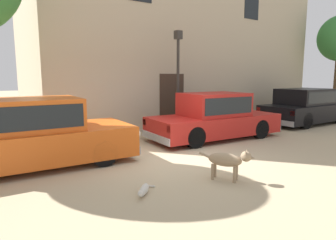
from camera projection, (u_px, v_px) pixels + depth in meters
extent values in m
plane|color=tan|center=(171.00, 156.00, 7.50)|extent=(80.00, 80.00, 0.00)
cube|color=#D15619|center=(37.00, 144.00, 6.63)|extent=(4.28, 2.03, 0.69)
cube|color=#D15619|center=(33.00, 114.00, 6.50)|extent=(2.00, 1.66, 0.70)
cube|color=black|center=(33.00, 114.00, 6.50)|extent=(1.85, 1.68, 0.49)
cube|color=#999BA0|center=(124.00, 144.00, 7.73)|extent=(0.20, 1.80, 0.20)
sphere|color=silver|center=(114.00, 125.00, 8.31)|extent=(0.20, 0.20, 0.20)
sphere|color=silver|center=(136.00, 134.00, 7.07)|extent=(0.20, 0.20, 0.20)
cylinder|color=black|center=(84.00, 140.00, 7.99)|extent=(0.62, 0.23, 0.61)
cylinder|color=black|center=(104.00, 153.00, 6.61)|extent=(0.62, 0.23, 0.61)
cube|color=#AD1E19|center=(214.00, 125.00, 9.56)|extent=(4.43, 1.97, 0.61)
cube|color=#AD1E19|center=(214.00, 104.00, 9.44)|extent=(2.08, 1.59, 0.72)
cube|color=black|center=(214.00, 104.00, 9.44)|extent=(1.92, 1.60, 0.50)
cube|color=#999BA0|center=(261.00, 125.00, 10.66)|extent=(0.22, 1.68, 0.20)
cube|color=#999BA0|center=(156.00, 137.00, 8.52)|extent=(0.22, 1.68, 0.20)
sphere|color=silver|center=(248.00, 114.00, 11.20)|extent=(0.20, 0.20, 0.20)
sphere|color=silver|center=(277.00, 118.00, 10.05)|extent=(0.20, 0.20, 0.20)
cube|color=red|center=(145.00, 122.00, 9.09)|extent=(0.05, 0.18, 0.18)
cube|color=red|center=(169.00, 129.00, 7.84)|extent=(0.05, 0.18, 0.18)
cylinder|color=black|center=(229.00, 123.00, 10.87)|extent=(0.63, 0.24, 0.62)
cylinder|color=black|center=(260.00, 129.00, 9.59)|extent=(0.63, 0.24, 0.62)
cylinder|color=black|center=(168.00, 129.00, 9.58)|extent=(0.63, 0.24, 0.62)
cylinder|color=black|center=(195.00, 137.00, 8.29)|extent=(0.63, 0.24, 0.62)
cube|color=black|center=(306.00, 112.00, 12.61)|extent=(4.34, 1.85, 0.68)
cube|color=black|center=(305.00, 97.00, 12.39)|extent=(2.18, 1.57, 0.66)
cube|color=black|center=(305.00, 96.00, 12.39)|extent=(2.01, 1.59, 0.46)
cube|color=#999BA0|center=(333.00, 114.00, 13.80)|extent=(0.14, 1.76, 0.20)
cube|color=#999BA0|center=(274.00, 121.00, 11.48)|extent=(0.14, 1.76, 0.20)
sphere|color=silver|center=(319.00, 104.00, 14.35)|extent=(0.20, 0.20, 0.20)
cube|color=red|center=(259.00, 109.00, 12.07)|extent=(0.04, 0.18, 0.18)
cube|color=red|center=(293.00, 113.00, 10.78)|extent=(0.04, 0.18, 0.18)
cylinder|color=black|center=(306.00, 112.00, 13.99)|extent=(0.64, 0.21, 0.64)
cylinder|color=black|center=(271.00, 116.00, 12.59)|extent=(0.64, 0.21, 0.64)
cylinder|color=black|center=(306.00, 121.00, 11.27)|extent=(0.64, 0.21, 0.64)
cube|color=tan|center=(175.00, 39.00, 14.10)|extent=(13.23, 5.18, 7.52)
cube|color=#38281E|center=(172.00, 102.00, 11.27)|extent=(1.10, 0.02, 2.10)
cube|color=black|center=(252.00, 6.00, 13.05)|extent=(0.90, 0.02, 1.10)
cylinder|color=#997F60|center=(236.00, 172.00, 5.75)|extent=(0.06, 0.06, 0.31)
cylinder|color=#997F60|center=(234.00, 175.00, 5.60)|extent=(0.06, 0.06, 0.31)
cylinder|color=#997F60|center=(215.00, 169.00, 5.93)|extent=(0.06, 0.06, 0.31)
cylinder|color=#997F60|center=(213.00, 172.00, 5.78)|extent=(0.06, 0.06, 0.31)
ellipsoid|color=#997F60|center=(225.00, 160.00, 5.73)|extent=(0.54, 0.69, 0.26)
sphere|color=#997F60|center=(246.00, 156.00, 5.54)|extent=(0.20, 0.20, 0.20)
cone|color=#997F60|center=(252.00, 158.00, 5.50)|extent=(0.15, 0.15, 0.11)
cone|color=#997F60|center=(247.00, 151.00, 5.58)|extent=(0.10, 0.10, 0.09)
cone|color=#997F60|center=(246.00, 152.00, 5.47)|extent=(0.10, 0.10, 0.09)
cylinder|color=#997F60|center=(205.00, 155.00, 5.89)|extent=(0.16, 0.23, 0.12)
ellipsoid|color=beige|center=(144.00, 189.00, 5.09)|extent=(0.38, 0.40, 0.16)
sphere|color=beige|center=(141.00, 194.00, 4.85)|extent=(0.11, 0.11, 0.11)
cone|color=beige|center=(143.00, 191.00, 4.84)|extent=(0.06, 0.06, 0.05)
cone|color=beige|center=(139.00, 191.00, 4.85)|extent=(0.06, 0.06, 0.05)
cylinder|color=beige|center=(149.00, 186.00, 5.40)|extent=(0.17, 0.19, 0.04)
cylinder|color=#2D2B28|center=(178.00, 87.00, 10.23)|extent=(0.10, 0.10, 3.26)
cube|color=#2D2B28|center=(178.00, 35.00, 9.97)|extent=(0.22, 0.22, 0.28)
sphere|color=silver|center=(178.00, 35.00, 9.97)|extent=(0.18, 0.18, 0.18)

